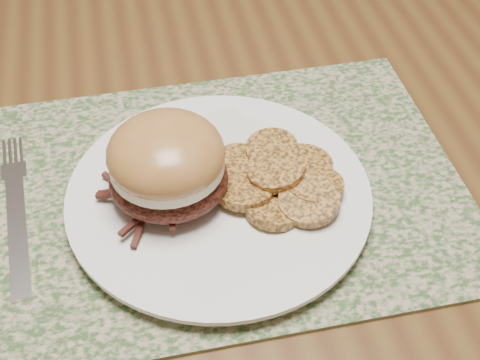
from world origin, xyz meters
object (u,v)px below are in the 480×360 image
pork_sandwich (167,165)px  fork (16,210)px  dinner_plate (219,197)px  dining_table (344,122)px

pork_sandwich → fork: bearing=-178.3°
dinner_plate → pork_sandwich: pork_sandwich is taller
dinner_plate → fork: bearing=171.4°
dining_table → fork: bearing=-158.1°
dining_table → fork: (-0.37, -0.15, 0.09)m
dinner_plate → fork: (-0.18, 0.03, -0.01)m
dining_table → dinner_plate: size_ratio=5.77×
dining_table → pork_sandwich: size_ratio=12.22×
dining_table → pork_sandwich: 0.32m
dining_table → fork: size_ratio=7.48×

